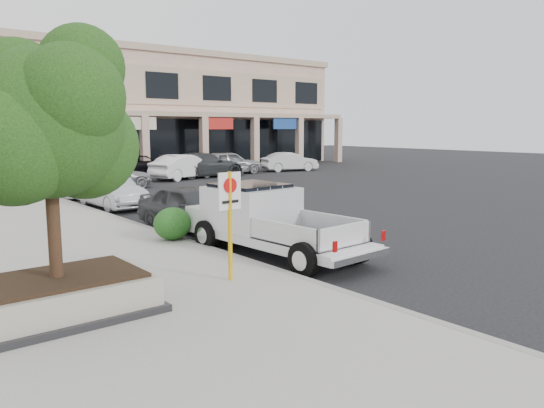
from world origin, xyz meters
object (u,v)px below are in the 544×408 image
at_px(curb_car_c, 68,178).
at_px(lot_car_b, 184,167).
at_px(planter_tree, 53,124).
at_px(curb_car_d, 37,175).
at_px(lot_car_d, 145,165).
at_px(curb_car_b, 111,191).
at_px(lot_car_c, 204,165).
at_px(no_parking_sign, 230,211).
at_px(lot_car_a, 109,175).
at_px(lot_car_f, 289,162).
at_px(pickup_truck, 276,221).
at_px(planter, 58,296).
at_px(curb_car_a, 192,208).
at_px(lot_car_e, 228,162).

xyz_separation_m(curb_car_c, lot_car_b, (8.45, 3.34, -0.03)).
distance_m(planter_tree, curb_car_d, 22.48).
relative_size(lot_car_b, lot_car_d, 1.00).
bearing_deg(curb_car_b, lot_car_c, 40.05).
relative_size(no_parking_sign, curb_car_b, 0.55).
height_order(curb_car_c, lot_car_a, curb_car_c).
relative_size(curb_car_c, lot_car_c, 1.00).
bearing_deg(lot_car_f, pickup_truck, 153.13).
relative_size(planter, curb_car_c, 0.56).
bearing_deg(pickup_truck, curb_car_d, 87.75).
xyz_separation_m(planter_tree, curb_car_d, (5.49, 21.63, -2.70)).
relative_size(planter, lot_car_a, 0.70).
height_order(curb_car_a, curb_car_c, curb_car_c).
bearing_deg(lot_car_c, curb_car_d, 87.06).
xyz_separation_m(curb_car_c, lot_car_c, (10.21, 3.69, -0.00)).
relative_size(curb_car_b, lot_car_e, 0.87).
distance_m(planter, curb_car_c, 18.58).
bearing_deg(pickup_truck, lot_car_a, 78.84).
bearing_deg(planter, lot_car_a, 65.62).
height_order(curb_car_d, lot_car_e, lot_car_e).
distance_m(curb_car_a, curb_car_c, 11.86).
bearing_deg(planter, pickup_truck, 12.85).
bearing_deg(curb_car_d, pickup_truck, -89.71).
bearing_deg(planter, lot_car_f, 42.01).
xyz_separation_m(curb_car_c, lot_car_d, (7.96, 7.92, -0.15)).
relative_size(curb_car_d, lot_car_e, 1.06).
height_order(curb_car_b, lot_car_b, lot_car_b).
relative_size(planter, lot_car_d, 0.66).
height_order(planter_tree, pickup_truck, planter_tree).
distance_m(pickup_truck, curb_car_d, 20.42).
xyz_separation_m(curb_car_c, lot_car_f, (17.90, 3.83, -0.11)).
bearing_deg(curb_car_c, curb_car_a, -93.70).
bearing_deg(lot_car_d, lot_car_b, -153.60).
bearing_deg(planter, planter_tree, 48.97).
relative_size(lot_car_d, lot_car_e, 1.00).
bearing_deg(lot_car_b, curb_car_c, 93.35).
height_order(lot_car_a, lot_car_e, lot_car_e).
bearing_deg(lot_car_b, planter, 127.38).
distance_m(planter, curb_car_d, 22.50).
relative_size(curb_car_c, lot_car_b, 1.17).
bearing_deg(lot_car_f, lot_car_e, 96.94).
bearing_deg(lot_car_f, curb_car_c, 116.78).
distance_m(planter_tree, lot_car_d, 28.99).
relative_size(curb_car_b, curb_car_d, 0.82).
bearing_deg(lot_car_d, curb_car_c, 155.10).
xyz_separation_m(pickup_truck, curb_car_c, (-0.09, 16.24, -0.09)).
distance_m(lot_car_a, lot_car_e, 10.95).
distance_m(no_parking_sign, lot_car_c, 24.92).
bearing_deg(lot_car_a, lot_car_d, -39.94).
distance_m(lot_car_d, lot_car_f, 10.74).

